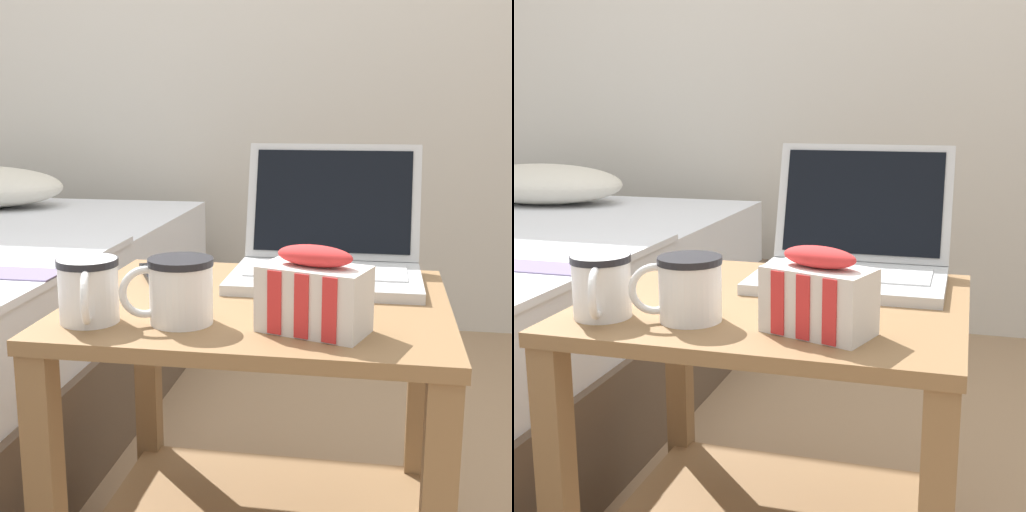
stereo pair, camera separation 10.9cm
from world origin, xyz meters
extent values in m
cube|color=olive|center=(0.00, 0.00, 0.53)|extent=(0.60, 0.51, 0.02)
cube|color=olive|center=(-0.27, 0.23, 0.26)|extent=(0.04, 0.04, 0.52)
cube|color=olive|center=(0.27, 0.23, 0.26)|extent=(0.04, 0.04, 0.52)
cube|color=#B7BABC|center=(0.09, 0.12, 0.55)|extent=(0.33, 0.23, 0.02)
cube|color=silver|center=(0.09, 0.14, 0.56)|extent=(0.28, 0.13, 0.00)
cube|color=silver|center=(0.09, 0.06, 0.56)|extent=(0.09, 0.05, 0.00)
cube|color=#B7BABC|center=(0.09, 0.27, 0.66)|extent=(0.33, 0.08, 0.22)
cube|color=black|center=(0.09, 0.27, 0.66)|extent=(0.30, 0.06, 0.19)
cube|color=silver|center=(0.00, 0.28, 0.67)|extent=(0.04, 0.01, 0.03)
cube|color=silver|center=(0.04, 0.27, 0.63)|extent=(0.03, 0.01, 0.03)
cube|color=red|center=(0.14, 0.27, 0.65)|extent=(0.04, 0.01, 0.04)
cube|color=black|center=(0.06, 0.26, 0.61)|extent=(0.04, 0.01, 0.03)
cylinder|color=white|center=(-0.22, -0.16, 0.58)|extent=(0.08, 0.08, 0.09)
cylinder|color=black|center=(-0.22, -0.16, 0.63)|extent=(0.09, 0.09, 0.01)
cylinder|color=black|center=(-0.22, -0.16, 0.62)|extent=(0.08, 0.08, 0.01)
torus|color=white|center=(-0.21, -0.20, 0.59)|extent=(0.03, 0.07, 0.07)
cylinder|color=white|center=(-0.09, -0.14, 0.58)|extent=(0.09, 0.09, 0.09)
cylinder|color=black|center=(-0.09, -0.14, 0.63)|extent=(0.09, 0.09, 0.01)
cylinder|color=black|center=(-0.09, -0.14, 0.62)|extent=(0.08, 0.08, 0.01)
torus|color=white|center=(-0.14, -0.16, 0.59)|extent=(0.07, 0.04, 0.08)
cube|color=silver|center=(0.10, -0.15, 0.58)|extent=(0.16, 0.12, 0.09)
cube|color=red|center=(0.05, -0.17, 0.58)|extent=(0.02, 0.01, 0.09)
cube|color=red|center=(0.09, -0.19, 0.58)|extent=(0.02, 0.01, 0.09)
cube|color=red|center=(0.12, -0.20, 0.58)|extent=(0.02, 0.01, 0.09)
ellipsoid|color=red|center=(0.10, -0.15, 0.64)|extent=(0.12, 0.08, 0.03)
cube|color=black|center=(-0.20, 0.13, 0.54)|extent=(0.13, 0.16, 0.01)
cube|color=black|center=(-0.20, 0.13, 0.55)|extent=(0.11, 0.15, 0.00)
camera|label=1|loc=(0.18, -1.09, 0.84)|focal=50.00mm
camera|label=2|loc=(0.29, -1.06, 0.84)|focal=50.00mm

